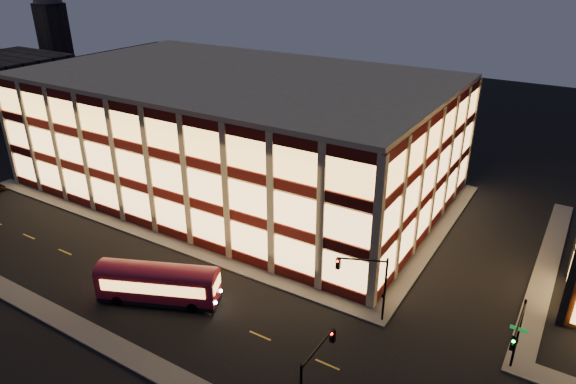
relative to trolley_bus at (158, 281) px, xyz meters
The scene contains 11 objects.
ground 9.22m from the trolley_bus, 131.41° to the left, with size 200.00×200.00×0.00m, color black.
sidewalk_office_south 12.00m from the trolley_bus, 139.11° to the left, with size 54.00×2.00×0.15m, color #514F4C.
sidewalk_office_east 29.30m from the trolley_bus, 54.36° to the left, with size 2.00×30.00×0.15m, color #514F4C.
sidewalk_tower_west 36.80m from the trolley_bus, 40.28° to the left, with size 2.00×30.00×0.15m, color #514F4C.
sidewalk_near 8.83m from the trolley_bus, 133.70° to the right, with size 100.00×2.00×0.15m, color #514F4C.
office_building 25.83m from the trolley_bus, 110.55° to the left, with size 50.45×30.45×14.50m.
church_tower 89.48m from the trolley_bus, 148.38° to the left, with size 5.00×5.00×18.00m, color #2D2621.
traffic_signal_far 17.82m from the trolley_bus, 23.30° to the left, with size 3.79×1.87×6.00m.
traffic_signal_right 28.30m from the trolley_bus, 12.57° to the left, with size 1.20×4.37×6.00m.
traffic_signal_near 18.18m from the trolley_bus, 13.68° to the right, with size 0.32×4.45×6.00m.
trolley_bus is the anchor object (origin of this frame).
Camera 1 is at (34.67, -32.09, 27.40)m, focal length 32.00 mm.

